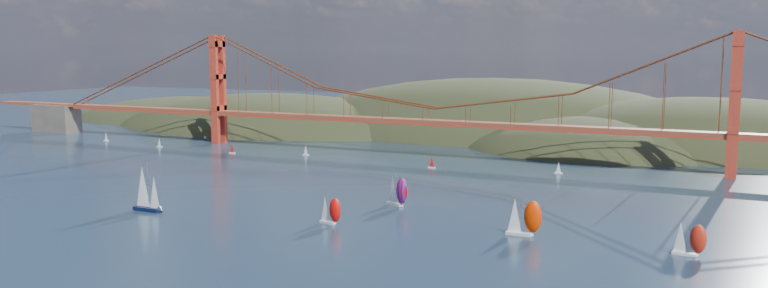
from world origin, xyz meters
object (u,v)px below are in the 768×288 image
Objects in this scene: racer_0 at (330,210)px; racer_2 at (689,239)px; racer_1 at (523,217)px; sloop_navy at (146,189)px; racer_rwb at (397,190)px.

racer_2 reaches higher than racer_0.
racer_0 is 52.74m from racer_1.
sloop_navy reaches higher than racer_1.
racer_2 is at bearing -1.45° from racer_1.
sloop_navy is 1.70× the size of racer_2.
racer_1 is 49.12m from racer_rwb.
sloop_navy is 58.68m from racer_0.
sloop_navy is at bearing -168.96° from racer_1.
racer_1 is at bearing 11.02° from sloop_navy.
racer_rwb is (6.65, 30.00, 0.77)m from racer_0.
racer_2 is at bearing 12.82° from racer_rwb.
racer_2 is 0.85× the size of racer_rwb.
sloop_navy is 150.69m from racer_2.
racer_1 is (51.69, 10.42, 1.00)m from racer_0.
racer_0 is (57.93, 9.03, -2.48)m from sloop_navy.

